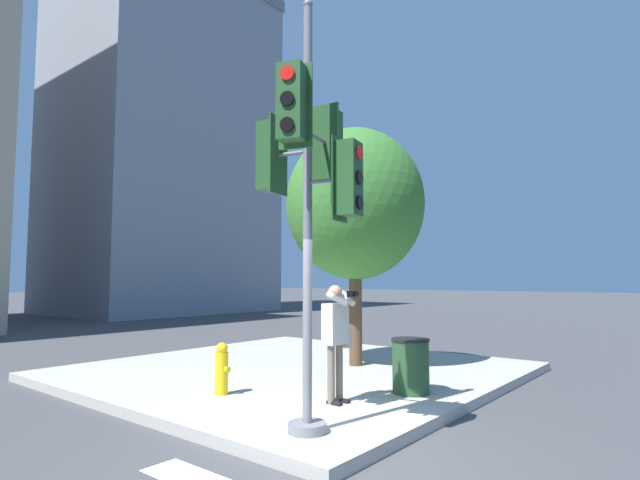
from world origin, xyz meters
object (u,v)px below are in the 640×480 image
object	(u,v)px
person_photographer	(336,332)
trash_bin	(411,366)
traffic_signal_pole	(309,173)
street_tree	(355,204)
fire_hydrant	(222,369)

from	to	relation	value
person_photographer	trash_bin	xyz separation A→B (m)	(1.26, -0.57, -0.61)
person_photographer	trash_bin	world-z (taller)	person_photographer
traffic_signal_pole	trash_bin	bearing A→B (deg)	1.05
traffic_signal_pole	street_tree	world-z (taller)	traffic_signal_pole
person_photographer	fire_hydrant	xyz separation A→B (m)	(-0.73, 1.76, -0.65)
person_photographer	street_tree	size ratio (longest dim) A/B	0.34
fire_hydrant	trash_bin	world-z (taller)	trash_bin
street_tree	fire_hydrant	world-z (taller)	street_tree
person_photographer	street_tree	distance (m)	4.09
street_tree	trash_bin	size ratio (longest dim) A/B	5.88
street_tree	person_photographer	bearing A→B (deg)	-150.26
street_tree	fire_hydrant	xyz separation A→B (m)	(-3.59, 0.12, -3.08)
traffic_signal_pole	street_tree	xyz separation A→B (m)	(4.23, 2.25, 0.32)
traffic_signal_pole	street_tree	bearing A→B (deg)	27.99
street_tree	fire_hydrant	bearing A→B (deg)	178.01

